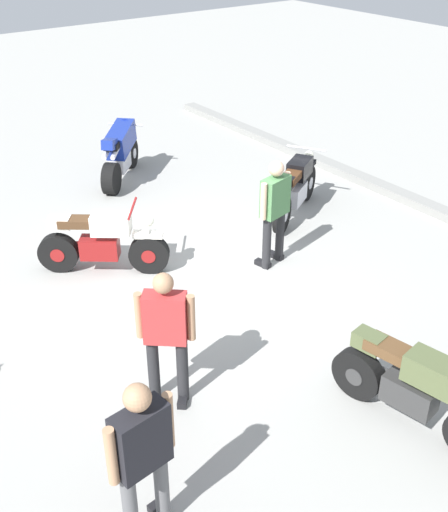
{
  "coord_description": "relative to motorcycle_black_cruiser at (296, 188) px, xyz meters",
  "views": [
    {
      "loc": [
        6.69,
        -4.42,
        4.94
      ],
      "look_at": [
        0.85,
        -0.08,
        0.75
      ],
      "focal_mm": 44.32,
      "sensor_mm": 36.0,
      "label": 1
    }
  ],
  "objects": [
    {
      "name": "motorcycle_black_cruiser",
      "position": [
        0.0,
        0.0,
        0.0
      ],
      "size": [
        1.15,
        1.87,
        1.09
      ],
      "rotation": [
        0.0,
        0.0,
        2.09
      ],
      "color": "black",
      "rests_on": "ground"
    },
    {
      "name": "person_in_red_shirt",
      "position": [
        2.65,
        -4.27,
        0.4
      ],
      "size": [
        0.52,
        0.55,
        1.63
      ],
      "rotation": [
        0.0,
        0.0,
        5.57
      ],
      "color": "#262628",
      "rests_on": "ground"
    },
    {
      "name": "ground_plane",
      "position": [
        0.64,
        -2.57,
        -0.52
      ],
      "size": [
        40.0,
        40.0,
        0.0
      ],
      "primitive_type": "plane",
      "color": "#9E9E99"
    },
    {
      "name": "motorcycle_blue_sportbike",
      "position": [
        -3.22,
        -1.66,
        0.07
      ],
      "size": [
        1.52,
        1.51,
        1.14
      ],
      "rotation": [
        0.0,
        0.0,
        2.36
      ],
      "color": "black",
      "rests_on": "ground"
    },
    {
      "name": "motorcycle_olive_vintage",
      "position": [
        4.51,
        -2.43,
        -0.03
      ],
      "size": [
        1.95,
        0.7,
        1.07
      ],
      "rotation": [
        0.0,
        0.0,
        0.17
      ],
      "color": "black",
      "rests_on": "ground"
    },
    {
      "name": "motorcycle_cream_vintage",
      "position": [
        -0.27,
        -3.58,
        -0.03
      ],
      "size": [
        1.33,
        1.63,
        1.07
      ],
      "rotation": [
        0.0,
        0.0,
        0.91
      ],
      "color": "black",
      "rests_on": "ground"
    },
    {
      "name": "curb_edge",
      "position": [
        0.64,
        2.03,
        -0.45
      ],
      "size": [
        14.0,
        0.3,
        0.15
      ],
      "primitive_type": "cube",
      "color": "gray",
      "rests_on": "ground"
    },
    {
      "name": "person_in_black_shirt",
      "position": [
        4.0,
        -5.35,
        0.45
      ],
      "size": [
        0.35,
        0.66,
        1.7
      ],
      "rotation": [
        0.0,
        0.0,
        3.26
      ],
      "color": "#59595B",
      "rests_on": "ground"
    },
    {
      "name": "person_in_green_shirt",
      "position": [
        1.06,
        -1.4,
        0.43
      ],
      "size": [
        0.39,
        0.65,
        1.67
      ],
      "rotation": [
        0.0,
        0.0,
        3.36
      ],
      "color": "#262628",
      "rests_on": "ground"
    }
  ]
}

